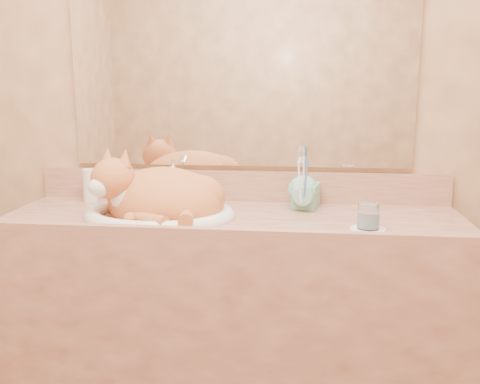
# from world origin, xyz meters

# --- Properties ---
(wall_back) EXTENTS (2.40, 0.02, 2.50)m
(wall_back) POSITION_xyz_m (0.00, 1.00, 1.25)
(wall_back) COLOR #926442
(wall_back) RESTS_ON ground
(vanity_counter) EXTENTS (1.60, 0.55, 0.85)m
(vanity_counter) POSITION_xyz_m (0.00, 0.72, 0.42)
(vanity_counter) COLOR brown
(vanity_counter) RESTS_ON floor
(mirror) EXTENTS (1.30, 0.02, 0.80)m
(mirror) POSITION_xyz_m (0.00, 0.99, 1.39)
(mirror) COLOR white
(mirror) RESTS_ON wall_back
(sink_basin) EXTENTS (0.54, 0.47, 0.16)m
(sink_basin) POSITION_xyz_m (-0.25, 0.70, 0.93)
(sink_basin) COLOR white
(sink_basin) RESTS_ON vanity_counter
(faucet) EXTENTS (0.07, 0.12, 0.16)m
(faucet) POSITION_xyz_m (-0.25, 0.90, 0.93)
(faucet) COLOR white
(faucet) RESTS_ON vanity_counter
(cat) EXTENTS (0.54, 0.50, 0.24)m
(cat) POSITION_xyz_m (-0.26, 0.72, 0.93)
(cat) COLOR #B55829
(cat) RESTS_ON sink_basin
(soap_dispenser) EXTENTS (0.10, 0.11, 0.19)m
(soap_dispenser) POSITION_xyz_m (0.24, 0.84, 0.95)
(soap_dispenser) COLOR #74B99D
(soap_dispenser) RESTS_ON vanity_counter
(toothbrush_cup) EXTENTS (0.12, 0.12, 0.11)m
(toothbrush_cup) POSITION_xyz_m (0.24, 0.81, 0.90)
(toothbrush_cup) COLOR #74B99D
(toothbrush_cup) RESTS_ON vanity_counter
(toothbrushes) EXTENTS (0.03, 0.03, 0.20)m
(toothbrushes) POSITION_xyz_m (0.24, 0.81, 0.97)
(toothbrushes) COLOR white
(toothbrushes) RESTS_ON toothbrush_cup
(saucer) EXTENTS (0.11, 0.11, 0.01)m
(saucer) POSITION_xyz_m (0.45, 0.59, 0.85)
(saucer) COLOR white
(saucer) RESTS_ON vanity_counter
(water_glass) EXTENTS (0.07, 0.07, 0.08)m
(water_glass) POSITION_xyz_m (0.45, 0.59, 0.90)
(water_glass) COLOR white
(water_glass) RESTS_ON saucer
(lotion_bottle) EXTENTS (0.05, 0.05, 0.13)m
(lotion_bottle) POSITION_xyz_m (-0.58, 0.91, 0.91)
(lotion_bottle) COLOR white
(lotion_bottle) RESTS_ON vanity_counter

